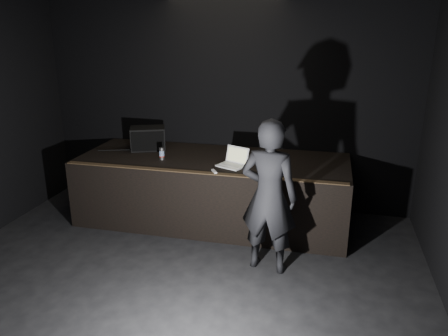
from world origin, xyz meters
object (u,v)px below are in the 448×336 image
at_px(person, 269,197).
at_px(stage_monitor, 148,138).
at_px(laptop, 234,161).
at_px(beer_can, 162,154).
at_px(stage_riser, 213,189).

bearing_deg(person, stage_monitor, -25.51).
xyz_separation_m(laptop, beer_can, (-1.09, 0.03, 0.02)).
height_order(stage_riser, beer_can, beer_can).
bearing_deg(laptop, stage_riser, 166.96).
height_order(laptop, person, person).
xyz_separation_m(stage_riser, beer_can, (-0.71, -0.25, 0.59)).
distance_m(beer_can, person, 1.98).
xyz_separation_m(stage_monitor, person, (2.14, -1.45, -0.23)).
bearing_deg(stage_riser, person, -50.03).
xyz_separation_m(stage_riser, laptop, (0.38, -0.28, 0.57)).
xyz_separation_m(stage_riser, person, (1.02, -1.22, 0.45)).
bearing_deg(stage_riser, stage_monitor, 168.45).
height_order(stage_riser, laptop, laptop).
bearing_deg(beer_can, stage_riser, 19.70).
relative_size(laptop, person, 0.24).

